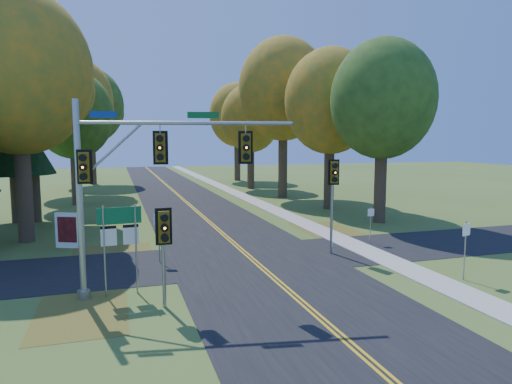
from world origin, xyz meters
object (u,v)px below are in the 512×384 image
object	(u,v)px
traffic_mast	(135,172)
route_sign_cluster	(120,232)
east_signal_pole	(333,183)
info_kiosk	(68,230)

from	to	relation	value
traffic_mast	route_sign_cluster	xyz separation A→B (m)	(-0.59, 0.41, -2.25)
east_signal_pole	route_sign_cluster	xyz separation A→B (m)	(-10.31, -3.07, -1.26)
traffic_mast	route_sign_cluster	bearing A→B (deg)	154.71
traffic_mast	info_kiosk	distance (m)	10.31
east_signal_pole	route_sign_cluster	world-z (taller)	east_signal_pole
route_sign_cluster	info_kiosk	xyz separation A→B (m)	(-2.62, 8.65, -1.46)
traffic_mast	info_kiosk	world-z (taller)	traffic_mast
info_kiosk	east_signal_pole	bearing A→B (deg)	1.22
east_signal_pole	traffic_mast	bearing A→B (deg)	-148.09
traffic_mast	info_kiosk	xyz separation A→B (m)	(-3.21, 9.06, -3.71)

